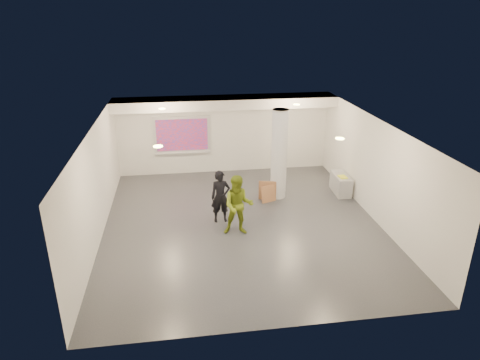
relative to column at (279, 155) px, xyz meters
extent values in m
cube|color=#33363B|center=(-1.50, -1.80, -1.50)|extent=(8.00, 9.00, 0.01)
cube|color=white|center=(-1.50, -1.80, 1.50)|extent=(8.00, 9.00, 0.01)
cube|color=silver|center=(-1.50, 2.70, 0.00)|extent=(8.00, 0.01, 3.00)
cube|color=silver|center=(-1.50, -6.30, 0.00)|extent=(8.00, 0.01, 3.00)
cube|color=silver|center=(-5.50, -1.80, 0.00)|extent=(0.01, 9.00, 3.00)
cube|color=silver|center=(2.50, -1.80, 0.00)|extent=(0.01, 9.00, 3.00)
cube|color=silver|center=(-1.50, 2.15, 1.32)|extent=(8.00, 1.10, 0.36)
cylinder|color=#EDE778|center=(-3.70, 0.70, 1.48)|extent=(0.22, 0.22, 0.02)
cylinder|color=#EDE778|center=(0.70, 0.70, 1.48)|extent=(0.22, 0.22, 0.02)
cylinder|color=#EDE778|center=(-3.70, -3.30, 1.48)|extent=(0.22, 0.22, 0.02)
cylinder|color=#EDE778|center=(0.70, -3.30, 1.48)|extent=(0.22, 0.22, 0.02)
cylinder|color=silver|center=(0.00, 0.00, 0.00)|extent=(0.52, 0.52, 3.00)
cube|color=silver|center=(-3.10, 2.66, 0.05)|extent=(2.10, 0.06, 1.40)
cube|color=#1A40B0|center=(-3.10, 2.62, 0.05)|extent=(1.90, 0.01, 1.20)
cube|color=silver|center=(-3.10, 2.60, -0.65)|extent=(2.10, 0.08, 0.04)
cube|color=#989A9E|center=(2.22, 0.01, -1.17)|extent=(0.52, 1.14, 0.65)
cube|color=#F5FF30|center=(2.18, -0.20, -0.83)|extent=(0.27, 0.35, 0.03)
cube|color=#96643F|center=(-0.40, -0.16, -1.18)|extent=(0.59, 0.23, 0.64)
cube|color=#96643F|center=(-0.41, -0.36, -1.22)|extent=(0.53, 0.34, 0.55)
imported|color=black|center=(-2.09, -1.50, -0.71)|extent=(0.60, 0.42, 1.59)
imported|color=olive|center=(-1.68, -2.32, -0.63)|extent=(0.93, 0.77, 1.74)
camera|label=1|loc=(-3.19, -12.94, 4.47)|focal=32.00mm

